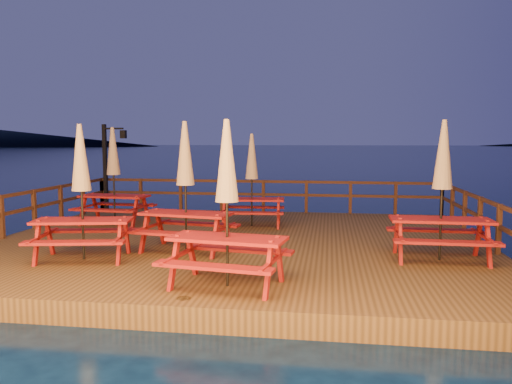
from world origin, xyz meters
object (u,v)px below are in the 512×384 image
at_px(lamp_post, 109,159).
at_px(picnic_table_0, 185,184).
at_px(picnic_table_2, 114,174).
at_px(picnic_table_1, 252,178).

bearing_deg(lamp_post, picnic_table_0, -52.75).
relative_size(picnic_table_0, picnic_table_2, 1.02).
distance_m(lamp_post, picnic_table_2, 3.09).
bearing_deg(picnic_table_2, picnic_table_1, 8.23).
distance_m(picnic_table_0, picnic_table_1, 3.54).
xyz_separation_m(picnic_table_0, picnic_table_1, (0.94, 3.41, -0.12)).
bearing_deg(picnic_table_0, picnic_table_2, 143.36).
xyz_separation_m(lamp_post, picnic_table_2, (1.39, -2.74, -0.33)).
bearing_deg(picnic_table_2, lamp_post, 121.29).
height_order(lamp_post, picnic_table_0, lamp_post).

